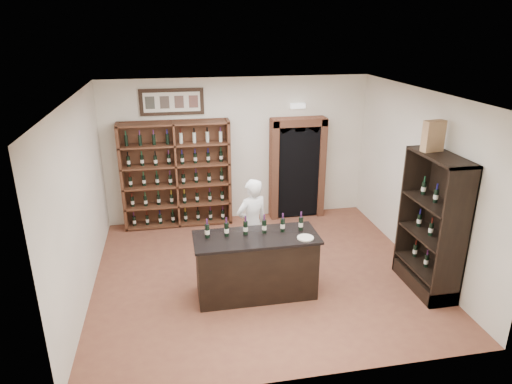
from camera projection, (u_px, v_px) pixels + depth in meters
floor at (261, 273)px, 7.77m from camera, size 5.50×5.50×0.00m
ceiling at (262, 95)px, 6.73m from camera, size 5.50×5.50×0.00m
wall_back at (238, 150)px, 9.55m from camera, size 5.50×0.04×3.00m
wall_left at (80, 202)px, 6.77m from camera, size 0.04×5.00×3.00m
wall_right at (420, 180)px, 7.73m from camera, size 0.04×5.00×3.00m
wine_shelf at (176, 174)px, 9.31m from camera, size 2.20×0.38×2.20m
framed_picture at (172, 102)px, 8.93m from camera, size 1.25×0.04×0.52m
arched_doorway at (297, 166)px, 9.74m from camera, size 1.17×0.35×2.17m
emergency_light at (298, 106)px, 9.38m from camera, size 0.30×0.10×0.10m
tasting_counter at (256, 266)px, 7.01m from camera, size 1.88×0.78×1.00m
counter_bottle_0 at (207, 231)px, 6.76m from camera, size 0.07×0.07×0.30m
counter_bottle_1 at (227, 229)px, 6.81m from camera, size 0.07×0.07×0.30m
counter_bottle_2 at (246, 228)px, 6.86m from camera, size 0.07×0.07×0.30m
counter_bottle_3 at (264, 226)px, 6.91m from camera, size 0.07×0.07×0.30m
counter_bottle_4 at (283, 225)px, 6.96m from camera, size 0.07×0.07×0.30m
counter_bottle_5 at (301, 223)px, 7.01m from camera, size 0.07×0.07×0.30m
side_cabinet at (431, 244)px, 7.12m from camera, size 0.48×1.20×2.20m
shopkeeper at (252, 224)px, 7.73m from camera, size 0.69×0.57×1.60m
plate at (305, 238)px, 6.76m from camera, size 0.25×0.25×0.02m
wine_crate at (433, 136)px, 6.74m from camera, size 0.35×0.19×0.46m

